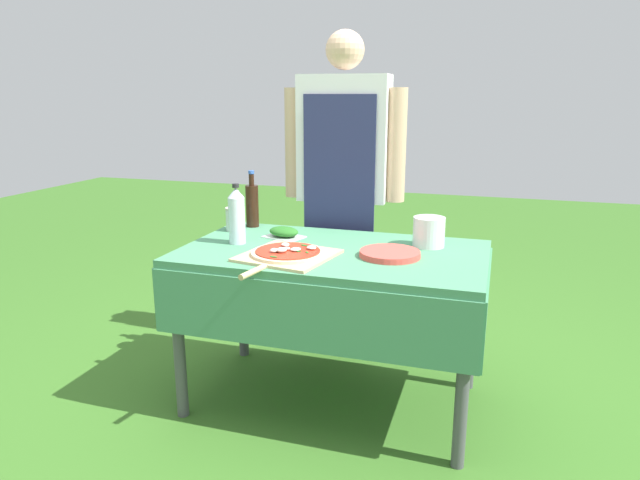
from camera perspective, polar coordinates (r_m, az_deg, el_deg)
ground_plane at (r=2.83m, az=1.21°, el=-15.71°), size 12.00×12.00×0.00m
prep_table at (r=2.57m, az=1.28°, el=-3.08°), size 1.36×0.79×0.75m
person_cook at (r=3.05m, az=2.38°, el=6.95°), size 0.65×0.22×1.74m
pizza_on_peel at (r=2.42m, az=-3.31°, el=-1.42°), size 0.42×0.55×0.06m
oil_bottle at (r=2.98m, az=-6.80°, el=3.54°), size 0.07×0.07×0.29m
water_bottle at (r=2.65m, az=-8.34°, el=2.45°), size 0.08×0.08×0.28m
herb_container at (r=2.76m, az=-3.64°, el=0.76°), size 0.21×0.18×0.05m
mixing_tub at (r=2.63m, az=10.83°, el=0.80°), size 0.14×0.14×0.14m
plate_stack at (r=2.45m, az=7.00°, el=-1.37°), size 0.26×0.26×0.02m
sauce_jar at (r=2.92m, az=-8.51°, el=1.95°), size 0.09×0.09×0.12m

